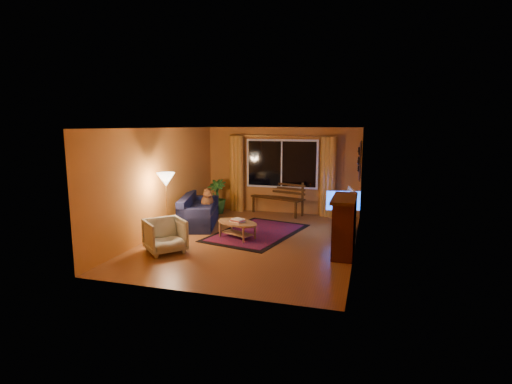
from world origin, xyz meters
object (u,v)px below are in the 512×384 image
(tv_console, at_px, (347,223))
(coffee_table, at_px, (237,230))
(sofa, at_px, (199,210))
(floor_lamp, at_px, (167,207))
(bench, at_px, (277,206))
(armchair, at_px, (165,234))

(tv_console, bearing_deg, coffee_table, -153.25)
(sofa, relative_size, coffee_table, 1.77)
(coffee_table, bearing_deg, floor_lamp, -160.37)
(bench, xyz_separation_m, armchair, (-1.38, -4.07, 0.14))
(bench, height_order, floor_lamp, floor_lamp)
(sofa, relative_size, armchair, 2.51)
(sofa, height_order, armchair, sofa)
(coffee_table, xyz_separation_m, tv_console, (2.36, 1.22, 0.05))
(armchair, xyz_separation_m, floor_lamp, (-0.39, 0.82, 0.39))
(bench, height_order, coffee_table, bench)
(sofa, bearing_deg, floor_lamp, -110.97)
(bench, bearing_deg, coffee_table, -76.96)
(sofa, height_order, floor_lamp, floor_lamp)
(bench, distance_m, tv_console, 2.56)
(floor_lamp, relative_size, tv_console, 1.30)
(bench, xyz_separation_m, sofa, (-1.65, -1.82, 0.14))
(armchair, height_order, tv_console, armchair)
(coffee_table, bearing_deg, sofa, 146.22)
(floor_lamp, bearing_deg, coffee_table, 19.63)
(bench, height_order, sofa, sofa)
(bench, relative_size, armchair, 2.12)
(bench, xyz_separation_m, coffee_table, (-0.29, -2.73, -0.05))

